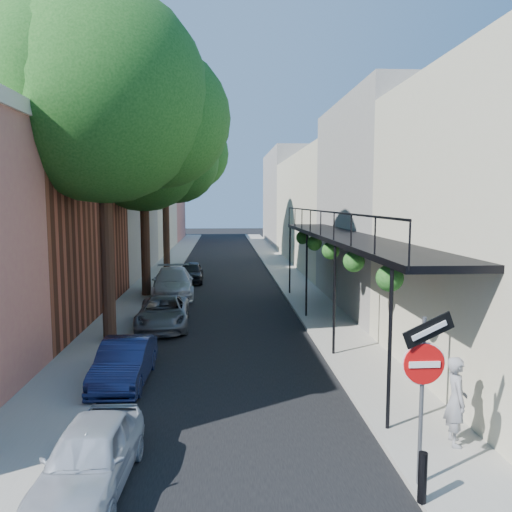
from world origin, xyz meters
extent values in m
cube|color=black|center=(0.00, 30.00, 0.01)|extent=(6.00, 64.00, 0.01)
cube|color=gray|center=(-4.00, 30.00, 0.06)|extent=(2.00, 64.00, 0.12)
cube|color=gray|center=(4.00, 30.00, 0.06)|extent=(2.00, 64.00, 0.12)
cube|color=gray|center=(-5.02, 14.00, 8.00)|extent=(0.06, 7.00, 4.00)
cube|color=gray|center=(-9.00, 26.00, 4.50)|extent=(8.00, 12.00, 9.00)
cube|color=#BDB69C|center=(-9.00, 40.00, 5.00)|extent=(8.00, 16.00, 10.00)
cube|color=#B8745E|center=(-9.00, 54.00, 4.00)|extent=(8.00, 12.00, 8.00)
cube|color=gray|center=(9.00, 15.00, 4.50)|extent=(8.00, 10.00, 9.00)
cube|color=#BDB69C|center=(9.00, 30.00, 4.00)|extent=(8.00, 20.00, 8.00)
cube|color=gray|center=(9.00, 48.00, 5.00)|extent=(8.00, 16.00, 10.00)
cube|color=black|center=(4.20, 10.00, 3.50)|extent=(2.00, 16.00, 0.15)
cube|color=black|center=(3.25, 10.00, 4.38)|extent=(0.05, 16.00, 0.05)
cylinder|color=black|center=(3.30, 3.00, 1.81)|extent=(0.08, 0.08, 3.40)
cylinder|color=black|center=(3.30, 18.00, 1.81)|extent=(0.08, 0.08, 3.40)
sphere|color=#154614|center=(3.60, 4.00, 3.05)|extent=(0.60, 0.60, 0.60)
sphere|color=#154614|center=(3.60, 10.00, 3.05)|extent=(0.60, 0.60, 0.60)
sphere|color=#154614|center=(3.60, 16.00, 3.05)|extent=(0.60, 0.60, 0.60)
cylinder|color=#595B60|center=(3.15, 1.00, 1.45)|extent=(0.07, 0.07, 2.90)
cylinder|color=red|center=(3.15, 0.96, 2.15)|extent=(0.66, 0.04, 0.66)
cube|color=white|center=(3.15, 0.93, 2.15)|extent=(0.50, 0.02, 0.10)
cylinder|color=white|center=(3.15, 0.98, 2.15)|extent=(0.70, 0.02, 0.70)
cube|color=black|center=(3.20, 0.95, 2.70)|extent=(0.89, 0.15, 0.58)
cube|color=white|center=(3.20, 0.92, 2.70)|extent=(0.60, 0.10, 0.31)
cylinder|color=black|center=(3.00, 0.50, 0.52)|extent=(0.14, 0.14, 0.80)
cylinder|color=#311D13|center=(-3.80, 10.00, 3.50)|extent=(0.44, 0.44, 7.00)
sphere|color=#154614|center=(-3.80, 10.00, 8.02)|extent=(6.80, 6.80, 6.80)
sphere|color=#154614|center=(-2.10, 11.02, 7.52)|extent=(4.76, 4.76, 4.76)
cylinder|color=#311D13|center=(-3.80, 18.00, 3.15)|extent=(0.44, 0.44, 6.30)
sphere|color=#154614|center=(-3.80, 18.00, 7.20)|extent=(6.00, 6.00, 6.00)
sphere|color=#154614|center=(-2.30, 18.90, 6.70)|extent=(4.20, 4.20, 4.20)
cylinder|color=#311D13|center=(-3.80, 27.00, 3.67)|extent=(0.44, 0.44, 7.35)
sphere|color=#154614|center=(-3.80, 27.00, 8.40)|extent=(7.00, 7.00, 7.00)
sphere|color=#154614|center=(-2.05, 28.05, 7.90)|extent=(4.90, 4.90, 4.90)
imported|color=#ADB5C0|center=(-2.21, 1.41, 0.55)|extent=(1.46, 3.31, 1.11)
imported|color=#161E46|center=(-2.58, 6.21, 0.56)|extent=(1.25, 3.43, 1.12)
imported|color=slate|center=(-2.26, 11.99, 0.56)|extent=(2.05, 4.12, 1.12)
imported|color=silver|center=(-2.50, 17.96, 0.70)|extent=(2.37, 5.00, 1.41)
imported|color=black|center=(-1.90, 22.42, 0.59)|extent=(1.47, 3.50, 1.18)
imported|color=gray|center=(4.36, 2.28, 0.97)|extent=(0.50, 0.68, 1.70)
camera|label=1|loc=(-0.01, -6.50, 4.72)|focal=35.00mm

